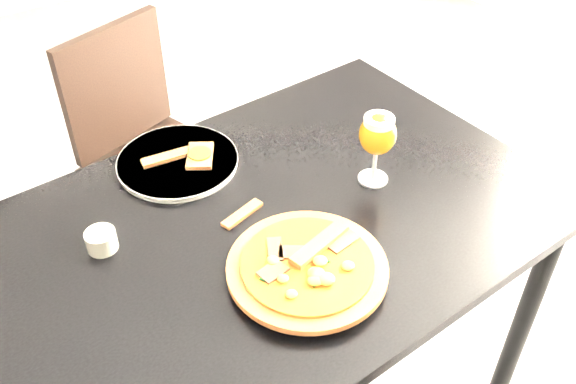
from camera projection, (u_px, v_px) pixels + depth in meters
dining_table at (274, 248)px, 1.40m from camera, size 1.24×0.86×0.75m
chair_far at (150, 149)px, 2.00m from camera, size 0.48×0.48×0.84m
plate_main at (312, 264)px, 1.23m from camera, size 0.33×0.33×0.01m
pizza at (308, 266)px, 1.20m from camera, size 0.31×0.31×0.03m
plate_second at (178, 162)px, 1.47m from camera, size 0.37×0.37×0.01m
crust_scraps at (189, 156)px, 1.47m from camera, size 0.17×0.12×0.01m
loose_crust at (242, 214)px, 1.34m from camera, size 0.11×0.05×0.01m
sauce_cup at (101, 240)px, 1.26m from camera, size 0.06×0.06×0.04m
beer_glass at (378, 135)px, 1.36m from camera, size 0.08×0.08×0.17m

